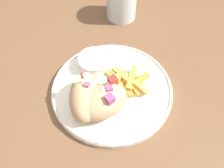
{
  "coord_description": "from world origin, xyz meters",
  "views": [
    {
      "loc": [
        -0.3,
        -0.22,
        1.27
      ],
      "look_at": [
        -0.01,
        -0.02,
        0.78
      ],
      "focal_mm": 42.0,
      "sensor_mm": 36.0,
      "label": 1
    }
  ],
  "objects_px": {
    "plate": "(112,90)",
    "sauce_ramekin": "(94,62)",
    "fries_pile": "(127,82)",
    "water_glass": "(121,3)",
    "pita_sandwich_far": "(84,96)",
    "pita_sandwich_near": "(103,101)"
  },
  "relations": [
    {
      "from": "water_glass",
      "to": "fries_pile",
      "type": "bearing_deg",
      "value": -144.67
    },
    {
      "from": "pita_sandwich_far",
      "to": "sauce_ramekin",
      "type": "distance_m",
      "value": 0.11
    },
    {
      "from": "plate",
      "to": "sauce_ramekin",
      "type": "xyz_separation_m",
      "value": [
        0.03,
        0.07,
        0.02
      ]
    },
    {
      "from": "plate",
      "to": "sauce_ramekin",
      "type": "bearing_deg",
      "value": 65.97
    },
    {
      "from": "plate",
      "to": "pita_sandwich_far",
      "type": "bearing_deg",
      "value": 156.48
    },
    {
      "from": "plate",
      "to": "pita_sandwich_near",
      "type": "distance_m",
      "value": 0.07
    },
    {
      "from": "fries_pile",
      "to": "sauce_ramekin",
      "type": "height_order",
      "value": "sauce_ramekin"
    },
    {
      "from": "plate",
      "to": "pita_sandwich_near",
      "type": "height_order",
      "value": "pita_sandwich_near"
    },
    {
      "from": "pita_sandwich_far",
      "to": "water_glass",
      "type": "relative_size",
      "value": 1.36
    },
    {
      "from": "pita_sandwich_near",
      "to": "sauce_ramekin",
      "type": "distance_m",
      "value": 0.13
    },
    {
      "from": "pita_sandwich_near",
      "to": "water_glass",
      "type": "xyz_separation_m",
      "value": [
        0.3,
        0.14,
        -0.0
      ]
    },
    {
      "from": "plate",
      "to": "water_glass",
      "type": "bearing_deg",
      "value": 27.88
    },
    {
      "from": "pita_sandwich_far",
      "to": "sauce_ramekin",
      "type": "bearing_deg",
      "value": -9.7
    },
    {
      "from": "fries_pile",
      "to": "sauce_ramekin",
      "type": "xyz_separation_m",
      "value": [
        0.0,
        0.1,
        0.01
      ]
    },
    {
      "from": "plate",
      "to": "pita_sandwich_far",
      "type": "height_order",
      "value": "pita_sandwich_far"
    },
    {
      "from": "fries_pile",
      "to": "sauce_ramekin",
      "type": "distance_m",
      "value": 0.1
    },
    {
      "from": "plate",
      "to": "water_glass",
      "type": "relative_size",
      "value": 2.75
    },
    {
      "from": "plate",
      "to": "pita_sandwich_near",
      "type": "bearing_deg",
      "value": -166.14
    },
    {
      "from": "pita_sandwich_far",
      "to": "water_glass",
      "type": "xyz_separation_m",
      "value": [
        0.31,
        0.1,
        -0.0
      ]
    },
    {
      "from": "pita_sandwich_near",
      "to": "sauce_ramekin",
      "type": "relative_size",
      "value": 1.75
    },
    {
      "from": "plate",
      "to": "pita_sandwich_far",
      "type": "distance_m",
      "value": 0.08
    },
    {
      "from": "plate",
      "to": "fries_pile",
      "type": "relative_size",
      "value": 2.49
    }
  ]
}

